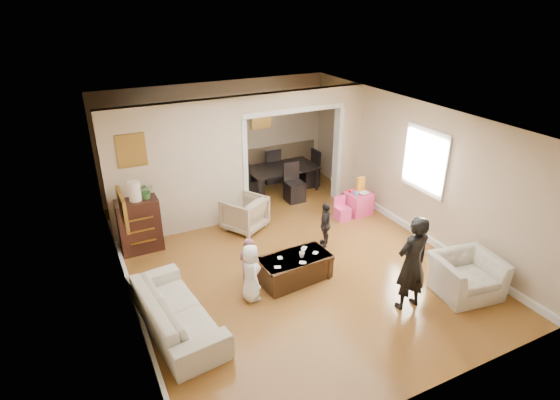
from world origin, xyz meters
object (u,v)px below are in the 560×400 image
dresser (140,225)px  adult_person (412,264)px  coffee_cup (302,255)px  table_lamp (134,191)px  child_kneel_b (249,260)px  armchair_back (244,213)px  sofa (175,310)px  play_table (358,203)px  child_toddler (325,224)px  armchair_front (466,276)px  coffee_table (295,268)px  dining_table (282,179)px  child_kneel_a (251,273)px  cyan_cup (356,193)px

dresser → adult_person: size_ratio=0.66×
coffee_cup → table_lamp: bearing=135.3°
child_kneel_b → table_lamp: bearing=11.2°
armchair_back → child_kneel_b: (-0.63, -1.74, 0.06)m
sofa → dresser: size_ratio=2.01×
table_lamp → play_table: size_ratio=0.71×
child_toddler → dresser: bearing=-69.9°
sofa → armchair_front: bearing=-112.7°
dresser → play_table: (4.50, -0.53, -0.27)m
dresser → coffee_table: dresser is taller
dresser → child_kneel_b: size_ratio=1.25×
table_lamp → adult_person: (3.32, -3.51, -0.43)m
sofa → armchair_back: (2.01, 2.34, 0.05)m
dining_table → play_table: bearing=-64.1°
coffee_cup → child_kneel_b: bearing=156.4°
armchair_back → armchair_front: size_ratio=0.78×
child_kneel_a → armchair_front: bearing=-110.0°
coffee_table → adult_person: bearing=-48.6°
table_lamp → child_kneel_b: bearing=-52.5°
table_lamp → child_kneel_a: table_lamp is taller
dresser → dining_table: dresser is taller
child_kneel_a → child_kneel_b: (0.15, 0.45, -0.07)m
armchair_back → child_toddler: 1.71m
play_table → dresser: bearing=173.3°
sofa → cyan_cup: sofa is taller
adult_person → child_kneel_b: (-1.92, 1.68, -0.36)m
dresser → cyan_cup: bearing=-7.5°
coffee_table → child_toddler: child_toddler is taller
cyan_cup → dining_table: (-0.82, 1.88, -0.23)m
cyan_cup → child_toddler: (-1.25, -0.80, -0.08)m
play_table → cyan_cup: (-0.10, -0.05, 0.28)m
play_table → child_kneel_b: (-3.10, -1.30, 0.16)m
table_lamp → play_table: 4.63m
armchair_back → adult_person: 3.68m
dining_table → child_kneel_a: child_kneel_a is taller
dresser → child_toddler: 3.44m
sofa → cyan_cup: bearing=-74.1°
sofa → child_kneel_a: (1.23, 0.15, 0.18)m
play_table → child_toddler: size_ratio=0.57×
table_lamp → adult_person: adult_person is taller
coffee_table → child_kneel_a: child_kneel_a is taller
armchair_back → dining_table: armchair_back is taller
table_lamp → child_kneel_a: size_ratio=0.38×
sofa → child_kneel_a: size_ratio=2.14×
table_lamp → dining_table: bearing=20.0°
cyan_cup → child_toddler: size_ratio=0.09×
coffee_table → child_kneel_b: 0.78m
cyan_cup → adult_person: size_ratio=0.05×
armchair_front → adult_person: bearing=-178.8°
table_lamp → child_kneel_b: 2.44m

